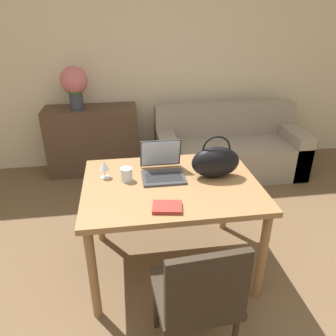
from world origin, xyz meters
name	(u,v)px	position (x,y,z in m)	size (l,w,h in m)	color
ground_plane	(182,331)	(0.00, 0.00, 0.00)	(14.00, 14.00, 0.00)	brown
wall_back	(142,57)	(0.00, 2.71, 1.35)	(10.00, 0.06, 2.70)	beige
dining_table	(171,193)	(0.03, 0.63, 0.67)	(1.25, 0.95, 0.75)	olive
chair	(198,295)	(0.05, -0.18, 0.51)	(0.47, 0.47, 0.89)	#2D2319
couch	(228,151)	(0.99, 2.17, 0.29)	(1.76, 0.76, 0.82)	gray
sideboard	(93,140)	(-0.66, 2.46, 0.41)	(1.09, 0.40, 0.82)	#4C3828
laptop	(162,166)	(-0.02, 0.78, 0.82)	(0.31, 0.33, 0.25)	#38383D
drinking_glass	(126,174)	(-0.29, 0.71, 0.80)	(0.08, 0.08, 0.10)	silver
wine_glass	(104,166)	(-0.44, 0.78, 0.85)	(0.07, 0.07, 0.13)	silver
handbag	(216,162)	(0.36, 0.68, 0.88)	(0.35, 0.17, 0.32)	black
flower_vase	(74,84)	(-0.79, 2.40, 1.12)	(0.30, 0.30, 0.48)	#333847
book	(167,207)	(-0.05, 0.30, 0.77)	(0.20, 0.17, 0.02)	maroon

